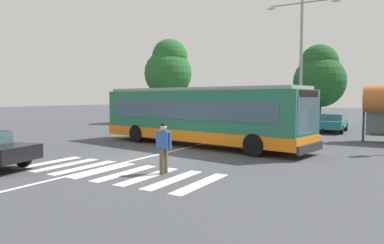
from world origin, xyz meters
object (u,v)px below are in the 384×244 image
parked_car_teal (332,122)px  twin_arm_street_lamp (301,53)px  city_transit_bus (199,116)px  background_tree_left (169,69)px  parked_car_silver (225,119)px  background_tree_right (319,76)px  parked_car_charcoal (295,120)px  parked_car_blue (259,120)px  parked_car_white (199,118)px  pedestrian_crossing_street (164,145)px

parked_car_teal → twin_arm_street_lamp: twin_arm_street_lamp is taller
city_transit_bus → background_tree_left: bearing=128.9°
parked_car_silver → twin_arm_street_lamp: size_ratio=0.50×
background_tree_right → parked_car_charcoal: bearing=-118.2°
city_transit_bus → background_tree_right: 14.56m
background_tree_left → background_tree_right: bearing=0.6°
parked_car_teal → background_tree_right: 4.52m
parked_car_silver → parked_car_blue: size_ratio=1.00×
parked_car_silver → parked_car_white: bearing=175.9°
parked_car_silver → background_tree_left: bearing=159.4°
parked_car_blue → background_tree_left: 11.84m
parked_car_silver → background_tree_right: background_tree_right is taller
twin_arm_street_lamp → background_tree_right: twin_arm_street_lamp is taller
parked_car_silver → parked_car_blue: 2.91m
parked_car_blue → city_transit_bus: bearing=-87.1°
city_transit_bus → background_tree_right: size_ratio=1.81×
parked_car_blue → parked_car_teal: (5.45, 0.42, 0.00)m
city_transit_bus → twin_arm_street_lamp: (3.28, 8.33, 3.99)m
parked_car_silver → pedestrian_crossing_street: bearing=-71.7°
parked_car_teal → background_tree_right: (-1.41, 2.52, 3.48)m
city_transit_bus → pedestrian_crossing_street: (2.35, -6.72, -0.62)m
parked_car_silver → parked_car_teal: (8.36, 0.49, 0.00)m
parked_car_charcoal → twin_arm_street_lamp: (1.08, -3.19, 4.81)m
city_transit_bus → parked_car_blue: bearing=92.9°
parked_car_teal → background_tree_right: size_ratio=0.66×
city_transit_bus → parked_car_teal: bearing=66.8°
parked_car_charcoal → background_tree_left: bearing=170.5°
pedestrian_crossing_street → parked_car_silver: (-5.82, 17.60, -0.20)m
city_transit_bus → twin_arm_street_lamp: twin_arm_street_lamp is taller
parked_car_silver → parked_car_charcoal: same height
city_transit_bus → parked_car_blue: (-0.56, 10.96, -0.82)m
parked_car_charcoal → parked_car_teal: size_ratio=1.01×
city_transit_bus → parked_car_charcoal: city_transit_bus is taller
parked_car_blue → background_tree_right: background_tree_right is taller
city_transit_bus → parked_car_charcoal: size_ratio=2.69×
parked_car_white → parked_car_charcoal: 8.34m
twin_arm_street_lamp → pedestrian_crossing_street: bearing=-93.6°
city_transit_bus → parked_car_silver: city_transit_bus is taller
pedestrian_crossing_street → background_tree_right: bearing=86.9°
background_tree_left → parked_car_charcoal: bearing=-9.5°
twin_arm_street_lamp → background_tree_right: bearing=88.1°
parked_car_charcoal → parked_car_teal: same height
parked_car_charcoal → pedestrian_crossing_street: bearing=-89.5°
parked_car_white → background_tree_right: (9.60, 2.82, 3.48)m
twin_arm_street_lamp → parked_car_silver: bearing=159.3°
pedestrian_crossing_street → background_tree_left: (-13.43, 20.46, 4.46)m
city_transit_bus → parked_car_silver: 11.46m
parked_car_white → parked_car_silver: same height
parked_car_blue → parked_car_charcoal: same height
pedestrian_crossing_street → background_tree_right: background_tree_right is taller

